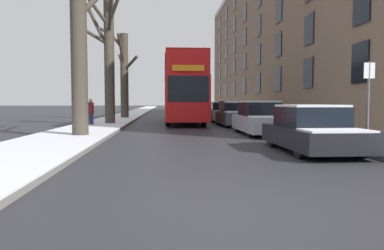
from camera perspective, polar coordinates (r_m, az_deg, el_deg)
ground_plane at (r=5.57m, az=13.00°, el=-11.87°), size 320.00×320.00×0.00m
sidewalk_left at (r=58.27m, az=-8.09°, el=2.10°), size 3.17×130.00×0.16m
sidewalk_right at (r=58.57m, az=2.56°, el=2.14°), size 3.17×130.00×0.16m
terrace_facade_right at (r=39.31m, az=15.62°, el=12.93°), size 9.10×53.46×15.99m
bare_tree_left_0 at (r=16.00m, az=-16.57°, el=13.23°), size 2.04×2.44×8.06m
bare_tree_left_1 at (r=24.22m, az=-12.62°, el=10.37°), size 3.63×2.74×9.08m
bare_tree_left_2 at (r=32.82m, az=-10.40°, el=7.97°), size 3.58×3.52×8.08m
double_decker_bus at (r=26.32m, az=-1.37°, el=5.83°), size 2.56×11.21×4.48m
parked_car_0 at (r=11.60m, az=17.80°, el=-0.77°), size 1.87×4.26×1.39m
parked_car_1 at (r=17.32m, az=10.27°, el=0.89°), size 1.74×4.55×1.52m
parked_car_2 at (r=23.18m, az=6.53°, el=1.58°), size 1.83×4.37×1.53m
parked_car_3 at (r=28.45m, az=4.49°, el=1.90°), size 1.78×4.28×1.48m
pedestrian_left_sidewalk at (r=22.95m, az=-15.19°, el=2.02°), size 0.37×0.37×1.68m
street_sign_post at (r=11.67m, az=25.26°, el=3.28°), size 0.32×0.07×2.60m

